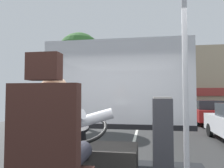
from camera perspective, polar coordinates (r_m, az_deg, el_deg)
ground at (r=10.78m, az=6.64°, el=-12.57°), size 18.00×44.00×0.06m
driver_seat at (r=1.63m, az=-16.34°, el=-19.77°), size 0.48×0.48×1.30m
bus_driver at (r=1.70m, az=-14.43°, el=-13.96°), size 0.79×0.64×0.72m
steering_console at (r=2.76m, az=-5.41°, el=-19.71°), size 1.10×0.97×0.80m
handrail_pole at (r=1.81m, az=19.10°, el=-3.58°), size 0.04×0.04×1.99m
fare_box at (r=2.63m, az=13.35°, el=-14.34°), size 0.22×0.26×1.00m
windshield_panel at (r=3.47m, az=1.02°, el=-2.50°), size 2.50×0.08×1.48m
street_tree at (r=12.44m, az=-8.74°, el=7.54°), size 2.50×2.50×5.34m
shop_building at (r=20.54m, az=26.72°, el=0.29°), size 9.67×4.84×5.64m
parked_car_red at (r=14.62m, az=23.90°, el=-6.76°), size 1.82×4.15×1.44m
parked_car_silver at (r=20.13m, az=18.52°, el=-6.04°), size 1.89×4.32×1.22m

